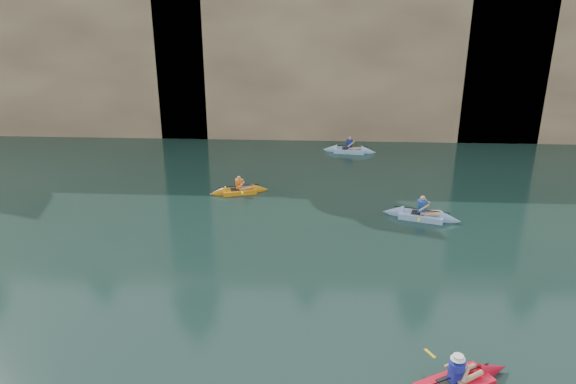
{
  "coord_description": "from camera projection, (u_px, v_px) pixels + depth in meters",
  "views": [
    {
      "loc": [
        0.05,
        -13.42,
        10.18
      ],
      "look_at": [
        -0.9,
        4.74,
        3.0
      ],
      "focal_mm": 35.0,
      "sensor_mm": 36.0,
      "label": 1
    }
  ],
  "objects": [
    {
      "name": "cliff_slab_center",
      "position": [
        349.0,
        48.0,
        35.01
      ],
      "size": [
        24.0,
        2.4,
        11.4
      ],
      "primitive_type": "cube",
      "color": "tan",
      "rests_on": "ground"
    },
    {
      "name": "sea_cave_west",
      "position": [
        41.0,
        105.0,
        36.73
      ],
      "size": [
        4.5,
        1.0,
        4.0
      ],
      "primitive_type": "cube",
      "color": "black",
      "rests_on": "ground"
    },
    {
      "name": "ground",
      "position": [
        311.0,
        349.0,
        16.2
      ],
      "size": [
        160.0,
        160.0,
        0.0
      ],
      "primitive_type": "plane",
      "color": "black",
      "rests_on": "ground"
    },
    {
      "name": "kayaker_ltblue_near",
      "position": [
        421.0,
        215.0,
        24.67
      ],
      "size": [
        3.49,
        2.54,
        1.35
      ],
      "rotation": [
        0.0,
        0.0,
        -0.29
      ],
      "color": "#80A7D6",
      "rests_on": "ground"
    },
    {
      "name": "sea_cave_east",
      "position": [
        475.0,
        106.0,
        35.28
      ],
      "size": [
        5.0,
        1.0,
        4.5
      ],
      "primitive_type": "cube",
      "color": "black",
      "rests_on": "ground"
    },
    {
      "name": "sea_cave_center",
      "position": [
        254.0,
        114.0,
        36.2
      ],
      "size": [
        3.5,
        1.0,
        3.2
      ],
      "primitive_type": "cube",
      "color": "black",
      "rests_on": "ground"
    },
    {
      "name": "cliff_slab_west",
      "position": [
        8.0,
        52.0,
        36.23
      ],
      "size": [
        26.0,
        2.4,
        10.56
      ],
      "primitive_type": "cube",
      "color": "tan",
      "rests_on": "ground"
    },
    {
      "name": "cliff",
      "position": [
        318.0,
        31.0,
        41.87
      ],
      "size": [
        70.0,
        16.0,
        12.0
      ],
      "primitive_type": "cube",
      "color": "tan",
      "rests_on": "ground"
    },
    {
      "name": "kayaker_ltblue_mid",
      "position": [
        349.0,
        150.0,
        33.7
      ],
      "size": [
        3.28,
        2.4,
        1.22
      ],
      "rotation": [
        0.0,
        0.0,
        -0.13
      ],
      "color": "#83B3DC",
      "rests_on": "ground"
    },
    {
      "name": "kayaker_orange",
      "position": [
        239.0,
        191.0,
        27.52
      ],
      "size": [
        2.99,
        2.14,
        1.11
      ],
      "rotation": [
        0.0,
        0.0,
        0.29
      ],
      "color": "orange",
      "rests_on": "ground"
    }
  ]
}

